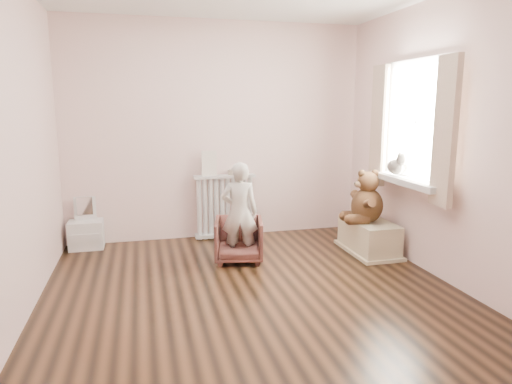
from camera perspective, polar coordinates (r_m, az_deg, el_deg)
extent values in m
cube|color=black|center=(4.14, -0.50, -12.21)|extent=(3.60, 3.60, 0.01)
cube|color=white|center=(5.58, -4.94, 7.52)|extent=(3.60, 0.02, 2.60)
cube|color=white|center=(2.12, 11.03, 1.98)|extent=(3.60, 0.02, 2.60)
cube|color=white|center=(3.82, -27.89, 4.79)|extent=(0.02, 3.60, 2.60)
cube|color=white|center=(4.59, 22.01, 6.07)|extent=(0.02, 3.60, 2.60)
cube|color=white|center=(4.80, 19.63, 8.20)|extent=(0.03, 0.90, 1.10)
cube|color=silver|center=(4.81, 18.30, 1.33)|extent=(0.22, 1.10, 0.06)
cube|color=beige|center=(4.28, 22.58, 6.95)|extent=(0.06, 0.26, 1.30)
cube|color=beige|center=(5.24, 15.11, 7.96)|extent=(0.06, 0.26, 1.30)
cube|color=silver|center=(5.60, -3.90, -1.86)|extent=(0.74, 0.14, 0.78)
cube|color=beige|center=(5.48, -5.89, 3.59)|extent=(0.18, 0.02, 0.30)
cylinder|color=#A59E8C|center=(5.54, -3.00, 2.48)|extent=(0.11, 0.11, 0.06)
cube|color=silver|center=(5.55, -20.52, -3.87)|extent=(0.38, 0.27, 0.59)
imported|color=brown|center=(4.81, -2.17, -5.98)|extent=(0.58, 0.59, 0.46)
imported|color=beige|center=(4.68, -2.07, -2.52)|extent=(0.42, 0.32, 1.04)
cube|color=beige|center=(5.25, 13.92, -5.18)|extent=(0.40, 0.76, 0.36)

